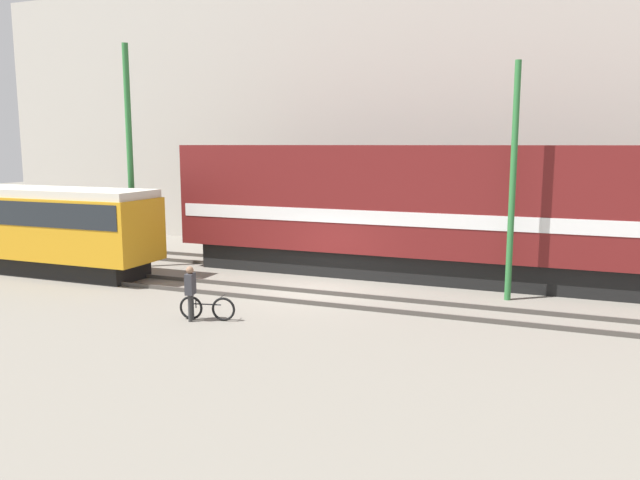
% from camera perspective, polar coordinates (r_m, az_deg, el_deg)
% --- Properties ---
extents(ground_plane, '(120.00, 120.00, 0.00)m').
position_cam_1_polar(ground_plane, '(21.21, -1.06, -4.87)').
color(ground_plane, slate).
extents(track_near, '(60.00, 1.50, 0.14)m').
position_cam_1_polar(track_near, '(20.55, -1.84, -5.12)').
color(track_near, '#47423D').
rests_on(track_near, ground).
extents(track_far, '(60.00, 1.50, 0.14)m').
position_cam_1_polar(track_far, '(24.68, 2.38, -2.76)').
color(track_far, '#47423D').
rests_on(track_far, ground).
extents(building_backdrop, '(45.66, 6.00, 13.13)m').
position_cam_1_polar(building_backdrop, '(32.61, 7.68, 11.44)').
color(building_backdrop, '#B7B2A8').
rests_on(building_backdrop, ground).
extents(freight_locomotive, '(20.51, 3.04, 5.56)m').
position_cam_1_polar(freight_locomotive, '(23.33, 11.31, 2.68)').
color(freight_locomotive, black).
rests_on(freight_locomotive, ground).
extents(streetcar, '(9.17, 2.54, 3.33)m').
position_cam_1_polar(streetcar, '(26.31, -23.68, 1.27)').
color(streetcar, black).
rests_on(streetcar, ground).
extents(bicycle, '(1.64, 0.53, 0.75)m').
position_cam_1_polar(bicycle, '(18.22, -10.28, -6.16)').
color(bicycle, black).
rests_on(bicycle, ground).
extents(person, '(0.29, 0.40, 1.59)m').
position_cam_1_polar(person, '(18.09, -11.77, -4.34)').
color(person, '#333333').
rests_on(person, ground).
extents(utility_pole_left, '(0.24, 0.24, 8.90)m').
position_cam_1_polar(utility_pole_left, '(26.30, -16.98, 7.19)').
color(utility_pole_left, '#2D7238').
rests_on(utility_pole_left, ground).
extents(utility_pole_center, '(0.20, 0.20, 7.55)m').
position_cam_1_polar(utility_pole_center, '(20.65, 17.21, 4.98)').
color(utility_pole_center, '#2D7238').
rests_on(utility_pole_center, ground).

